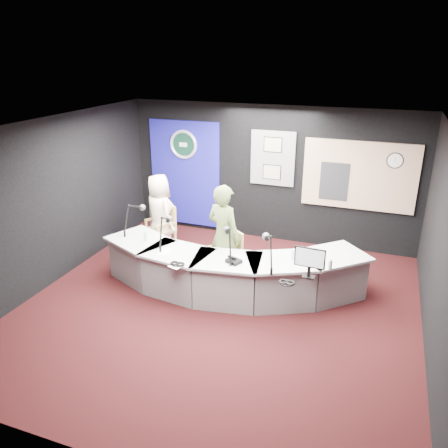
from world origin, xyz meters
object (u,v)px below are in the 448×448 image
(armchair_right, at_px, (224,261))
(person_man, at_px, (160,214))
(armchair_left, at_px, (161,230))
(person_woman, at_px, (224,236))
(broadcast_desk, at_px, (227,271))

(armchair_right, height_order, person_man, person_man)
(person_man, bearing_deg, armchair_left, -0.00)
(armchair_right, distance_m, person_man, 1.87)
(person_woman, bearing_deg, armchair_right, -0.00)
(armchair_right, relative_size, person_woman, 0.48)
(broadcast_desk, height_order, armchair_right, armchair_right)
(armchair_left, bearing_deg, armchair_right, 8.91)
(armchair_left, relative_size, person_woman, 0.52)
(broadcast_desk, height_order, person_woman, person_woman)
(armchair_left, bearing_deg, broadcast_desk, 4.90)
(armchair_left, distance_m, person_man, 0.33)
(broadcast_desk, xyz_separation_m, person_woman, (-0.15, 0.24, 0.52))
(armchair_right, distance_m, person_woman, 0.46)
(broadcast_desk, bearing_deg, person_woman, 122.18)
(person_man, bearing_deg, person_woman, -173.16)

